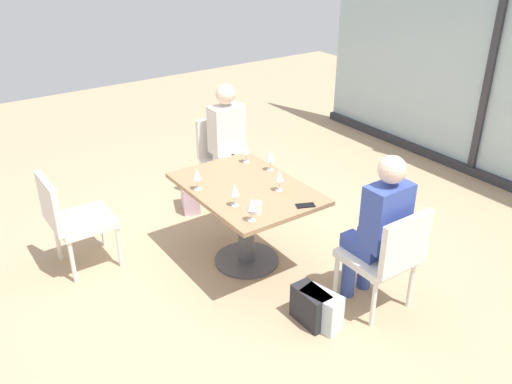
{
  "coord_description": "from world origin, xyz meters",
  "views": [
    {
      "loc": [
        3.31,
        -2.2,
        2.7
      ],
      "look_at": [
        0.0,
        0.1,
        0.65
      ],
      "focal_mm": 38.02,
      "sensor_mm": 36.0,
      "label": 1
    }
  ],
  "objects_px": {
    "chair_far_right": "(387,254)",
    "wine_glass_3": "(197,175)",
    "person_far_right": "(379,224)",
    "wine_glass_0": "(279,176)",
    "handbag_0": "(311,306)",
    "handbag_1": "(190,197)",
    "coffee_cup": "(257,208)",
    "handbag_2": "(321,309)",
    "wine_glass_1": "(252,205)",
    "cell_phone_on_table": "(305,205)",
    "wine_glass_4": "(246,149)",
    "dining_table_main": "(246,207)",
    "wine_glass_5": "(235,190)",
    "chair_front_left": "(71,216)",
    "wine_glass_2": "(270,156)",
    "chair_far_left": "(225,155)",
    "person_far_left": "(230,140)"
  },
  "relations": [
    {
      "from": "wine_glass_3",
      "to": "handbag_2",
      "type": "height_order",
      "value": "wine_glass_3"
    },
    {
      "from": "wine_glass_5",
      "to": "handbag_0",
      "type": "height_order",
      "value": "wine_glass_5"
    },
    {
      "from": "person_far_right",
      "to": "handbag_0",
      "type": "bearing_deg",
      "value": -98.7
    },
    {
      "from": "handbag_0",
      "to": "wine_glass_5",
      "type": "bearing_deg",
      "value": -165.04
    },
    {
      "from": "wine_glass_4",
      "to": "person_far_left",
      "type": "bearing_deg",
      "value": 160.88
    },
    {
      "from": "chair_front_left",
      "to": "person_far_right",
      "type": "distance_m",
      "value": 2.47
    },
    {
      "from": "cell_phone_on_table",
      "to": "chair_front_left",
      "type": "bearing_deg",
      "value": -108.55
    },
    {
      "from": "wine_glass_4",
      "to": "handbag_1",
      "type": "height_order",
      "value": "wine_glass_4"
    },
    {
      "from": "handbag_0",
      "to": "handbag_1",
      "type": "height_order",
      "value": "same"
    },
    {
      "from": "dining_table_main",
      "to": "person_far_left",
      "type": "distance_m",
      "value": 1.14
    },
    {
      "from": "wine_glass_1",
      "to": "handbag_1",
      "type": "relative_size",
      "value": 0.62
    },
    {
      "from": "person_far_right",
      "to": "wine_glass_2",
      "type": "height_order",
      "value": "person_far_right"
    },
    {
      "from": "chair_far_right",
      "to": "cell_phone_on_table",
      "type": "height_order",
      "value": "chair_far_right"
    },
    {
      "from": "dining_table_main",
      "to": "cell_phone_on_table",
      "type": "height_order",
      "value": "cell_phone_on_table"
    },
    {
      "from": "wine_glass_2",
      "to": "person_far_right",
      "type": "bearing_deg",
      "value": 6.57
    },
    {
      "from": "dining_table_main",
      "to": "chair_front_left",
      "type": "relative_size",
      "value": 1.4
    },
    {
      "from": "wine_glass_0",
      "to": "handbag_1",
      "type": "bearing_deg",
      "value": -174.7
    },
    {
      "from": "dining_table_main",
      "to": "handbag_2",
      "type": "height_order",
      "value": "dining_table_main"
    },
    {
      "from": "chair_front_left",
      "to": "wine_glass_0",
      "type": "bearing_deg",
      "value": 55.61
    },
    {
      "from": "wine_glass_0",
      "to": "handbag_1",
      "type": "relative_size",
      "value": 0.62
    },
    {
      "from": "wine_glass_1",
      "to": "wine_glass_3",
      "type": "xyz_separation_m",
      "value": [
        -0.67,
        -0.07,
        0.0
      ]
    },
    {
      "from": "wine_glass_5",
      "to": "cell_phone_on_table",
      "type": "relative_size",
      "value": 1.28
    },
    {
      "from": "chair_far_left",
      "to": "wine_glass_2",
      "type": "height_order",
      "value": "wine_glass_2"
    },
    {
      "from": "wine_glass_0",
      "to": "handbag_0",
      "type": "xyz_separation_m",
      "value": [
        0.72,
        -0.23,
        -0.72
      ]
    },
    {
      "from": "wine_glass_1",
      "to": "handbag_2",
      "type": "relative_size",
      "value": 0.62
    },
    {
      "from": "wine_glass_4",
      "to": "handbag_0",
      "type": "distance_m",
      "value": 1.56
    },
    {
      "from": "person_far_right",
      "to": "wine_glass_4",
      "type": "relative_size",
      "value": 6.81
    },
    {
      "from": "wine_glass_2",
      "to": "handbag_2",
      "type": "xyz_separation_m",
      "value": [
        1.15,
        -0.37,
        -0.72
      ]
    },
    {
      "from": "chair_far_right",
      "to": "wine_glass_1",
      "type": "height_order",
      "value": "wine_glass_1"
    },
    {
      "from": "chair_far_right",
      "to": "handbag_0",
      "type": "relative_size",
      "value": 2.9
    },
    {
      "from": "person_far_right",
      "to": "wine_glass_0",
      "type": "relative_size",
      "value": 6.81
    },
    {
      "from": "wine_glass_2",
      "to": "chair_far_right",
      "type": "bearing_deg",
      "value": 6.01
    },
    {
      "from": "wine_glass_1",
      "to": "wine_glass_3",
      "type": "distance_m",
      "value": 0.67
    },
    {
      "from": "chair_far_right",
      "to": "wine_glass_3",
      "type": "height_order",
      "value": "wine_glass_3"
    },
    {
      "from": "handbag_1",
      "to": "wine_glass_3",
      "type": "bearing_deg",
      "value": -2.59
    },
    {
      "from": "wine_glass_5",
      "to": "handbag_2",
      "type": "xyz_separation_m",
      "value": [
        0.78,
        0.23,
        -0.72
      ]
    },
    {
      "from": "coffee_cup",
      "to": "handbag_2",
      "type": "distance_m",
      "value": 0.88
    },
    {
      "from": "chair_front_left",
      "to": "handbag_0",
      "type": "relative_size",
      "value": 2.9
    },
    {
      "from": "wine_glass_1",
      "to": "cell_phone_on_table",
      "type": "distance_m",
      "value": 0.48
    },
    {
      "from": "wine_glass_4",
      "to": "handbag_1",
      "type": "relative_size",
      "value": 0.62
    },
    {
      "from": "cell_phone_on_table",
      "to": "handbag_1",
      "type": "distance_m",
      "value": 1.76
    },
    {
      "from": "wine_glass_0",
      "to": "wine_glass_4",
      "type": "relative_size",
      "value": 1.0
    },
    {
      "from": "chair_far_right",
      "to": "person_far_left",
      "type": "distance_m",
      "value": 2.15
    },
    {
      "from": "handbag_0",
      "to": "handbag_2",
      "type": "height_order",
      "value": "same"
    },
    {
      "from": "wine_glass_5",
      "to": "cell_phone_on_table",
      "type": "bearing_deg",
      "value": 54.62
    },
    {
      "from": "wine_glass_1",
      "to": "handbag_1",
      "type": "bearing_deg",
      "value": 168.32
    },
    {
      "from": "dining_table_main",
      "to": "wine_glass_5",
      "type": "height_order",
      "value": "wine_glass_5"
    },
    {
      "from": "chair_far_left",
      "to": "wine_glass_5",
      "type": "bearing_deg",
      "value": -28.65
    },
    {
      "from": "wine_glass_3",
      "to": "handbag_1",
      "type": "distance_m",
      "value": 1.25
    },
    {
      "from": "person_far_left",
      "to": "handbag_0",
      "type": "xyz_separation_m",
      "value": [
        1.95,
        -0.54,
        -0.56
      ]
    }
  ]
}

